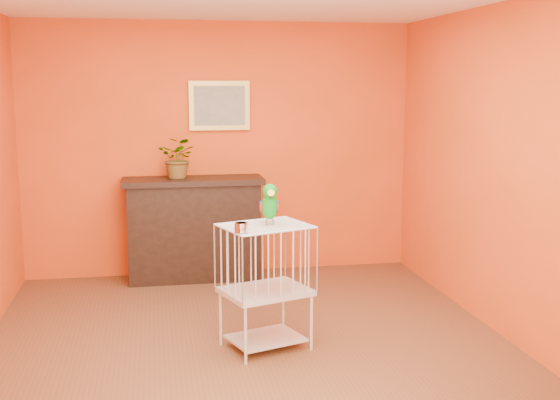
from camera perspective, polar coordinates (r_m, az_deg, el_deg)
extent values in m
plane|color=brown|center=(5.41, -2.40, -11.98)|extent=(4.50, 4.50, 0.00)
plane|color=#EB4A16|center=(7.30, -4.92, 4.13)|extent=(4.00, 0.00, 4.00)
plane|color=#EB4A16|center=(2.90, 3.58, -4.10)|extent=(4.00, 0.00, 4.00)
plane|color=#EB4A16|center=(5.70, 17.84, 2.19)|extent=(0.00, 4.50, 4.50)
cube|color=black|center=(7.17, -6.99, -2.55)|extent=(1.31, 0.44, 0.98)
cube|color=black|center=(7.08, -7.08, 1.56)|extent=(1.40, 0.50, 0.05)
cube|color=black|center=(6.97, -6.90, -2.89)|extent=(0.92, 0.02, 0.49)
cube|color=#561819|center=(7.13, -9.15, -3.57)|extent=(0.05, 0.20, 0.31)
cube|color=#2E5329|center=(7.13, -8.44, -3.55)|extent=(0.05, 0.20, 0.31)
cube|color=#561819|center=(7.13, -7.65, -3.52)|extent=(0.05, 0.20, 0.31)
cube|color=#2E5329|center=(7.14, -6.78, -3.49)|extent=(0.05, 0.20, 0.31)
cube|color=#561819|center=(7.14, -5.90, -3.47)|extent=(0.05, 0.20, 0.31)
imported|color=#26722D|center=(7.06, -8.23, 3.05)|extent=(0.51, 0.53, 0.32)
cube|color=gold|center=(7.24, -4.95, 7.65)|extent=(0.62, 0.03, 0.50)
cube|color=gray|center=(7.23, -4.93, 7.65)|extent=(0.52, 0.01, 0.40)
cube|color=beige|center=(5.40, -1.17, -11.15)|extent=(0.62, 0.55, 0.02)
cube|color=beige|center=(5.28, -1.19, -7.43)|extent=(0.73, 0.64, 0.04)
cube|color=beige|center=(5.16, -1.21, -2.13)|extent=(0.73, 0.64, 0.01)
cylinder|color=beige|center=(5.06, -2.82, -10.97)|extent=(0.02, 0.02, 0.42)
cylinder|color=beige|center=(5.31, 2.57, -9.95)|extent=(0.02, 0.02, 0.42)
cylinder|color=beige|center=(5.42, -4.85, -9.58)|extent=(0.02, 0.02, 0.42)
cylinder|color=beige|center=(5.66, 0.28, -8.72)|extent=(0.02, 0.02, 0.42)
cylinder|color=silver|center=(4.91, -3.17, -2.24)|extent=(0.10, 0.10, 0.07)
cylinder|color=#59544C|center=(5.18, -1.12, -1.80)|extent=(0.01, 0.01, 0.04)
cylinder|color=#59544C|center=(5.19, -0.57, -1.79)|extent=(0.01, 0.01, 0.04)
ellipsoid|color=#0A8D1A|center=(5.16, -0.85, -0.53)|extent=(0.13, 0.18, 0.22)
ellipsoid|color=#0A8D1A|center=(5.11, -0.82, 0.72)|extent=(0.12, 0.12, 0.11)
cone|color=orange|center=(5.06, -0.76, 0.49)|extent=(0.06, 0.08, 0.07)
cone|color=black|center=(5.08, -0.77, 0.30)|extent=(0.03, 0.03, 0.03)
sphere|color=black|center=(5.08, -1.22, 0.81)|extent=(0.02, 0.02, 0.02)
sphere|color=black|center=(5.09, -0.37, 0.82)|extent=(0.02, 0.02, 0.02)
ellipsoid|color=#A50C0C|center=(5.17, -1.54, -0.63)|extent=(0.03, 0.07, 0.08)
ellipsoid|color=navy|center=(5.18, -0.18, -0.60)|extent=(0.03, 0.07, 0.08)
cone|color=#0A8D1A|center=(5.25, -0.93, -1.19)|extent=(0.08, 0.16, 0.12)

